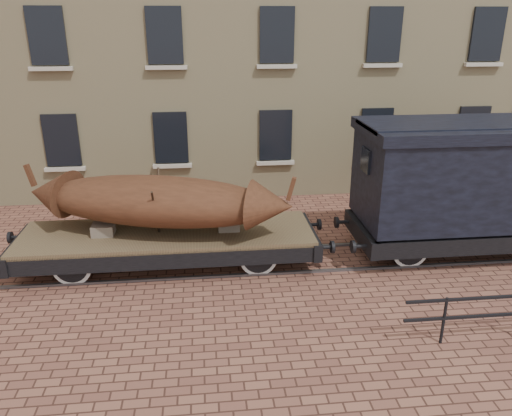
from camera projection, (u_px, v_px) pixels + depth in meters
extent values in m
plane|color=brown|center=(264.00, 261.00, 12.92)|extent=(90.00, 90.00, 0.00)
cube|color=black|center=(62.00, 140.00, 16.14)|extent=(1.10, 0.12, 1.70)
cube|color=#BBB29D|center=(65.00, 169.00, 16.43)|extent=(1.30, 0.18, 0.12)
cube|color=black|center=(171.00, 138.00, 16.49)|extent=(1.10, 0.12, 1.70)
cube|color=#BBB29D|center=(173.00, 166.00, 16.78)|extent=(1.30, 0.18, 0.12)
cube|color=black|center=(276.00, 135.00, 16.84)|extent=(1.10, 0.12, 1.70)
cube|color=#BBB29D|center=(275.00, 163.00, 17.13)|extent=(1.30, 0.18, 0.12)
cube|color=black|center=(376.00, 133.00, 17.19)|extent=(1.10, 0.12, 1.70)
cube|color=#BBB29D|center=(374.00, 160.00, 17.48)|extent=(1.30, 0.18, 0.12)
cube|color=black|center=(472.00, 130.00, 17.54)|extent=(1.10, 0.12, 1.70)
cube|color=#BBB29D|center=(469.00, 157.00, 17.83)|extent=(1.30, 0.18, 0.12)
cube|color=black|center=(47.00, 36.00, 15.00)|extent=(1.10, 0.12, 1.70)
cube|color=#BBB29D|center=(51.00, 69.00, 15.28)|extent=(1.30, 0.18, 0.12)
cube|color=black|center=(165.00, 35.00, 15.35)|extent=(1.10, 0.12, 1.70)
cube|color=#BBB29D|center=(166.00, 67.00, 15.63)|extent=(1.30, 0.18, 0.12)
cube|color=black|center=(277.00, 35.00, 15.70)|extent=(1.10, 0.12, 1.70)
cube|color=#BBB29D|center=(277.00, 66.00, 15.98)|extent=(1.30, 0.18, 0.12)
cube|color=black|center=(384.00, 35.00, 16.05)|extent=(1.10, 0.12, 1.70)
cube|color=#BBB29D|center=(382.00, 65.00, 16.33)|extent=(1.30, 0.18, 0.12)
cube|color=black|center=(487.00, 34.00, 16.40)|extent=(1.10, 0.12, 1.70)
cube|color=#BBB29D|center=(484.00, 64.00, 16.68)|extent=(1.30, 0.18, 0.12)
cube|color=#59595E|center=(267.00, 274.00, 12.24)|extent=(30.00, 0.08, 0.06)
cube|color=#59595E|center=(260.00, 248.00, 13.58)|extent=(30.00, 0.08, 0.06)
cylinder|color=black|center=(444.00, 321.00, 9.51)|extent=(0.06, 0.06, 1.00)
cube|color=brown|center=(167.00, 234.00, 12.36)|extent=(7.17, 2.10, 0.11)
cube|color=black|center=(165.00, 260.00, 11.53)|extent=(7.17, 0.15, 0.43)
cube|color=black|center=(170.00, 227.00, 13.35)|extent=(7.17, 0.15, 0.43)
cube|color=black|center=(18.00, 249.00, 12.08)|extent=(0.21, 2.20, 0.43)
cylinder|color=black|center=(17.00, 237.00, 12.72)|extent=(0.33, 0.10, 0.10)
cylinder|color=black|center=(10.00, 237.00, 12.70)|extent=(0.08, 0.31, 0.31)
cube|color=black|center=(309.00, 236.00, 12.80)|extent=(0.21, 2.20, 0.43)
cylinder|color=black|center=(326.00, 247.00, 12.16)|extent=(0.33, 0.10, 0.10)
cylinder|color=black|center=(332.00, 247.00, 12.18)|extent=(0.08, 0.31, 0.31)
cylinder|color=black|center=(313.00, 225.00, 13.49)|extent=(0.33, 0.10, 0.10)
cylinder|color=black|center=(319.00, 224.00, 13.51)|extent=(0.08, 0.31, 0.31)
cylinder|color=black|center=(78.00, 254.00, 12.30)|extent=(0.10, 1.82, 0.10)
cylinder|color=silver|center=(71.00, 267.00, 11.63)|extent=(0.92, 0.07, 0.92)
cylinder|color=black|center=(71.00, 267.00, 11.63)|extent=(0.75, 0.10, 0.75)
cube|color=black|center=(69.00, 261.00, 11.44)|extent=(0.86, 0.08, 0.10)
cylinder|color=silver|center=(85.00, 242.00, 12.96)|extent=(0.92, 0.07, 0.92)
cylinder|color=black|center=(85.00, 242.00, 12.96)|extent=(0.75, 0.10, 0.75)
cube|color=black|center=(84.00, 232.00, 12.99)|extent=(0.86, 0.08, 0.10)
cylinder|color=black|center=(255.00, 246.00, 12.74)|extent=(0.10, 1.82, 0.10)
cylinder|color=silver|center=(259.00, 258.00, 12.07)|extent=(0.92, 0.07, 0.92)
cylinder|color=black|center=(259.00, 258.00, 12.07)|extent=(0.75, 0.10, 0.75)
cube|color=black|center=(259.00, 252.00, 11.88)|extent=(0.86, 0.08, 0.10)
cylinder|color=silver|center=(253.00, 234.00, 13.40)|extent=(0.92, 0.07, 0.92)
cylinder|color=black|center=(253.00, 234.00, 13.40)|extent=(0.75, 0.10, 0.75)
cube|color=black|center=(252.00, 225.00, 13.43)|extent=(0.86, 0.08, 0.10)
cube|color=black|center=(168.00, 247.00, 12.49)|extent=(3.82, 0.06, 0.06)
cube|color=#686053|center=(103.00, 229.00, 12.14)|extent=(0.53, 0.48, 0.27)
cube|color=#686053|center=(229.00, 224.00, 12.44)|extent=(0.53, 0.48, 0.27)
ellipsoid|color=#522D1A|center=(157.00, 201.00, 12.03)|extent=(6.15, 3.32, 1.18)
cone|color=#522D1A|center=(50.00, 193.00, 12.43)|extent=(1.27, 1.34, 1.12)
cube|color=#522D1A|center=(30.00, 175.00, 12.34)|extent=(0.26, 0.18, 0.57)
cone|color=#522D1A|center=(271.00, 206.00, 11.59)|extent=(1.27, 1.34, 1.12)
cube|color=#522D1A|center=(291.00, 189.00, 11.36)|extent=(0.26, 0.18, 0.57)
cylinder|color=#312419|center=(156.00, 213.00, 11.63)|extent=(0.05, 1.00, 1.40)
cylinder|color=#312419|center=(159.00, 199.00, 12.52)|extent=(0.05, 1.00, 1.40)
cube|color=black|center=(490.00, 245.00, 12.23)|extent=(5.87, 0.16, 0.44)
cube|color=black|center=(449.00, 213.00, 14.22)|extent=(5.87, 0.16, 0.44)
cube|color=black|center=(361.00, 233.00, 12.93)|extent=(0.22, 2.35, 0.44)
cylinder|color=black|center=(353.00, 247.00, 12.16)|extent=(0.08, 0.31, 0.31)
cylinder|color=black|center=(336.00, 222.00, 13.61)|extent=(0.08, 0.31, 0.31)
cylinder|color=black|center=(400.00, 239.00, 13.12)|extent=(0.10, 1.86, 0.10)
cylinder|color=silver|center=(411.00, 251.00, 12.45)|extent=(0.94, 0.07, 0.94)
cylinder|color=black|center=(411.00, 251.00, 12.45)|extent=(0.77, 0.10, 0.77)
cylinder|color=silver|center=(390.00, 228.00, 13.78)|extent=(0.94, 0.07, 0.94)
cylinder|color=black|center=(390.00, 228.00, 13.78)|extent=(0.77, 0.10, 0.77)
cube|color=black|center=(477.00, 177.00, 12.72)|extent=(5.87, 2.35, 2.25)
cube|color=black|center=(485.00, 128.00, 12.27)|extent=(6.04, 2.49, 0.27)
cube|color=black|center=(486.00, 124.00, 12.23)|extent=(6.04, 1.66, 0.12)
cube|color=black|center=(366.00, 160.00, 12.23)|extent=(0.08, 0.59, 0.59)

